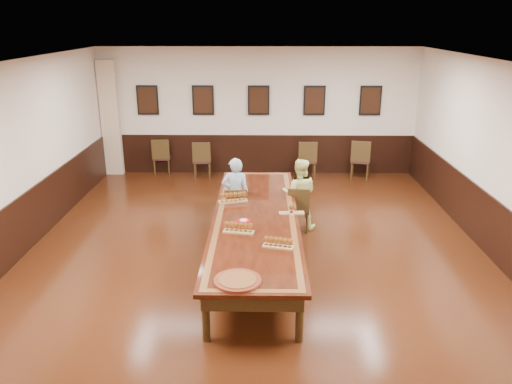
{
  "coord_description": "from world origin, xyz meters",
  "views": [
    {
      "loc": [
        0.12,
        -7.63,
        3.82
      ],
      "look_at": [
        0.0,
        0.5,
        1.0
      ],
      "focal_mm": 35.0,
      "sensor_mm": 36.0,
      "label": 1
    }
  ],
  "objects_px": {
    "chair_woman": "(299,208)",
    "spare_chair_b": "(202,159)",
    "spare_chair_a": "(162,156)",
    "spare_chair_d": "(361,159)",
    "spare_chair_c": "(307,159)",
    "person_woman": "(299,194)",
    "chair_man": "(236,209)",
    "carved_platter": "(238,281)",
    "person_man": "(236,194)",
    "conference_table": "(256,224)"
  },
  "relations": [
    {
      "from": "chair_man",
      "to": "person_man",
      "type": "relative_size",
      "value": 0.63
    },
    {
      "from": "chair_man",
      "to": "conference_table",
      "type": "height_order",
      "value": "chair_man"
    },
    {
      "from": "spare_chair_b",
      "to": "person_woman",
      "type": "distance_m",
      "value": 3.93
    },
    {
      "from": "spare_chair_d",
      "to": "carved_platter",
      "type": "bearing_deg",
      "value": 82.51
    },
    {
      "from": "chair_woman",
      "to": "carved_platter",
      "type": "relative_size",
      "value": 1.29
    },
    {
      "from": "chair_man",
      "to": "spare_chair_c",
      "type": "relative_size",
      "value": 0.9
    },
    {
      "from": "spare_chair_a",
      "to": "carved_platter",
      "type": "bearing_deg",
      "value": 105.42
    },
    {
      "from": "person_man",
      "to": "person_woman",
      "type": "height_order",
      "value": "person_man"
    },
    {
      "from": "spare_chair_b",
      "to": "spare_chair_c",
      "type": "xyz_separation_m",
      "value": [
        2.64,
        -0.02,
        0.01
      ]
    },
    {
      "from": "chair_man",
      "to": "spare_chair_c",
      "type": "height_order",
      "value": "spare_chair_c"
    },
    {
      "from": "person_woman",
      "to": "conference_table",
      "type": "bearing_deg",
      "value": 63.9
    },
    {
      "from": "spare_chair_d",
      "to": "person_woman",
      "type": "height_order",
      "value": "person_woman"
    },
    {
      "from": "person_woman",
      "to": "conference_table",
      "type": "xyz_separation_m",
      "value": [
        -0.81,
        -1.3,
        -0.07
      ]
    },
    {
      "from": "spare_chair_a",
      "to": "carved_platter",
      "type": "height_order",
      "value": "spare_chair_a"
    },
    {
      "from": "spare_chair_d",
      "to": "person_woman",
      "type": "xyz_separation_m",
      "value": [
        -1.77,
        -3.21,
        0.18
      ]
    },
    {
      "from": "conference_table",
      "to": "chair_woman",
      "type": "bearing_deg",
      "value": 56.55
    },
    {
      "from": "spare_chair_c",
      "to": "person_woman",
      "type": "bearing_deg",
      "value": 82.06
    },
    {
      "from": "spare_chair_b",
      "to": "person_man",
      "type": "relative_size",
      "value": 0.68
    },
    {
      "from": "chair_man",
      "to": "spare_chair_a",
      "type": "xyz_separation_m",
      "value": [
        -2.1,
        3.69,
        0.03
      ]
    },
    {
      "from": "chair_man",
      "to": "carved_platter",
      "type": "distance_m",
      "value": 3.33
    },
    {
      "from": "chair_man",
      "to": "spare_chair_c",
      "type": "xyz_separation_m",
      "value": [
        1.61,
        3.39,
        0.05
      ]
    },
    {
      "from": "spare_chair_a",
      "to": "conference_table",
      "type": "distance_m",
      "value": 5.42
    },
    {
      "from": "conference_table",
      "to": "carved_platter",
      "type": "relative_size",
      "value": 7.33
    },
    {
      "from": "chair_man",
      "to": "person_man",
      "type": "xyz_separation_m",
      "value": [
        -0.01,
        0.09,
        0.26
      ]
    },
    {
      "from": "chair_woman",
      "to": "spare_chair_d",
      "type": "relative_size",
      "value": 0.87
    },
    {
      "from": "spare_chair_b",
      "to": "spare_chair_d",
      "type": "relative_size",
      "value": 0.95
    },
    {
      "from": "spare_chair_a",
      "to": "spare_chair_d",
      "type": "relative_size",
      "value": 0.95
    },
    {
      "from": "chair_woman",
      "to": "person_woman",
      "type": "distance_m",
      "value": 0.26
    },
    {
      "from": "spare_chair_a",
      "to": "person_woman",
      "type": "distance_m",
      "value": 4.82
    },
    {
      "from": "spare_chair_c",
      "to": "conference_table",
      "type": "bearing_deg",
      "value": 74.25
    },
    {
      "from": "chair_woman",
      "to": "person_woman",
      "type": "relative_size",
      "value": 0.64
    },
    {
      "from": "chair_man",
      "to": "conference_table",
      "type": "xyz_separation_m",
      "value": [
        0.39,
        -1.12,
        0.17
      ]
    },
    {
      "from": "spare_chair_a",
      "to": "chair_woman",
      "type": "bearing_deg",
      "value": 129.6
    },
    {
      "from": "carved_platter",
      "to": "spare_chair_d",
      "type": "bearing_deg",
      "value": 67.58
    },
    {
      "from": "spare_chair_d",
      "to": "conference_table",
      "type": "bearing_deg",
      "value": 75.2
    },
    {
      "from": "person_man",
      "to": "person_woman",
      "type": "bearing_deg",
      "value": -179.73
    },
    {
      "from": "person_man",
      "to": "conference_table",
      "type": "height_order",
      "value": "person_man"
    },
    {
      "from": "carved_platter",
      "to": "chair_man",
      "type": "bearing_deg",
      "value": 93.51
    },
    {
      "from": "spare_chair_a",
      "to": "spare_chair_c",
      "type": "bearing_deg",
      "value": 172.51
    },
    {
      "from": "chair_man",
      "to": "person_woman",
      "type": "distance_m",
      "value": 1.24
    },
    {
      "from": "chair_woman",
      "to": "spare_chair_b",
      "type": "distance_m",
      "value": 3.99
    },
    {
      "from": "chair_man",
      "to": "carved_platter",
      "type": "bearing_deg",
      "value": 89.58
    },
    {
      "from": "conference_table",
      "to": "chair_man",
      "type": "bearing_deg",
      "value": 109.22
    },
    {
      "from": "spare_chair_b",
      "to": "person_woman",
      "type": "relative_size",
      "value": 0.7
    },
    {
      "from": "spare_chair_b",
      "to": "spare_chair_d",
      "type": "xyz_separation_m",
      "value": [
        4.0,
        -0.02,
        0.03
      ]
    },
    {
      "from": "spare_chair_c",
      "to": "person_woman",
      "type": "distance_m",
      "value": 3.24
    },
    {
      "from": "spare_chair_c",
      "to": "person_man",
      "type": "height_order",
      "value": "person_man"
    },
    {
      "from": "spare_chair_c",
      "to": "person_woman",
      "type": "relative_size",
      "value": 0.72
    },
    {
      "from": "spare_chair_b",
      "to": "carved_platter",
      "type": "relative_size",
      "value": 1.4
    },
    {
      "from": "spare_chair_b",
      "to": "person_man",
      "type": "height_order",
      "value": "person_man"
    }
  ]
}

